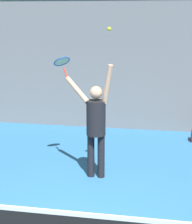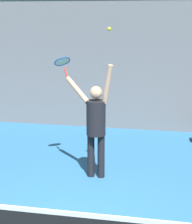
# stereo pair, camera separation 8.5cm
# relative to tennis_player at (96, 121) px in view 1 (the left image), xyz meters

# --- Properties ---
(back_wall) EXTENTS (18.00, 0.10, 5.00)m
(back_wall) POSITION_rel_tennis_player_xyz_m (-0.00, 3.36, 1.45)
(back_wall) COLOR slate
(back_wall) RESTS_ON ground_plane
(tennis_player) EXTENTS (1.00, 0.60, 2.09)m
(tennis_player) POSITION_rel_tennis_player_xyz_m (0.00, 0.00, 0.00)
(tennis_player) COLOR black
(tennis_player) RESTS_ON ground_plane
(tennis_racket) EXTENTS (0.42, 0.42, 0.40)m
(tennis_racket) POSITION_rel_tennis_player_xyz_m (-0.74, 0.52, 0.98)
(tennis_racket) COLOR red
(tennis_ball) EXTENTS (0.07, 0.07, 0.07)m
(tennis_ball) POSITION_rel_tennis_player_xyz_m (0.25, -0.09, 1.62)
(tennis_ball) COLOR #CCDB2D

